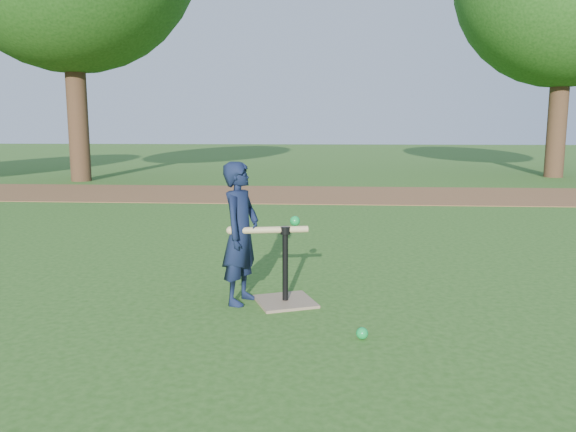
{
  "coord_description": "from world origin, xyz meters",
  "views": [
    {
      "loc": [
        0.3,
        -3.92,
        1.38
      ],
      "look_at": [
        -0.02,
        0.65,
        0.65
      ],
      "focal_mm": 35.0,
      "sensor_mm": 36.0,
      "label": 1
    }
  ],
  "objects": [
    {
      "name": "dirt_strip",
      "position": [
        0.0,
        7.5,
        0.01
      ],
      "size": [
        24.0,
        3.0,
        0.01
      ],
      "primitive_type": "cube",
      "color": "brown",
      "rests_on": "ground"
    },
    {
      "name": "child",
      "position": [
        -0.37,
        0.35,
        0.56
      ],
      "size": [
        0.37,
        0.47,
        1.12
      ],
      "primitive_type": "imported",
      "rotation": [
        0.0,
        0.0,
        1.29
      ],
      "color": "black",
      "rests_on": "ground"
    },
    {
      "name": "swing_action",
      "position": [
        -0.14,
        0.35,
        0.6
      ],
      "size": [
        0.63,
        0.23,
        0.13
      ],
      "color": "tan",
      "rests_on": "ground"
    },
    {
      "name": "wiffle_ball_ground",
      "position": [
        0.54,
        -0.37,
        0.04
      ],
      "size": [
        0.08,
        0.08,
        0.08
      ],
      "primitive_type": "sphere",
      "color": "#0D983A",
      "rests_on": "ground"
    },
    {
      "name": "ground",
      "position": [
        0.0,
        0.0,
        0.0
      ],
      "size": [
        80.0,
        80.0,
        0.0
      ],
      "primitive_type": "plane",
      "color": "#285116",
      "rests_on": "ground"
    },
    {
      "name": "batting_tee",
      "position": [
        -0.02,
        0.35,
        0.11
      ],
      "size": [
        0.56,
        0.56,
        0.61
      ],
      "color": "#876F56",
      "rests_on": "ground"
    }
  ]
}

